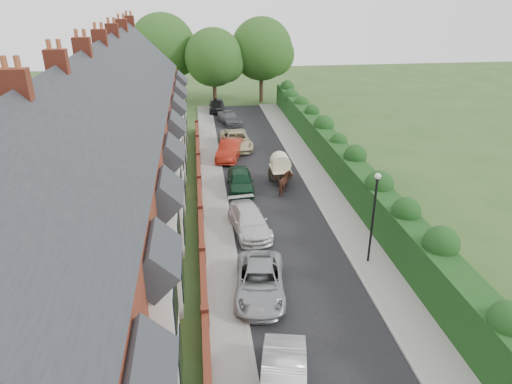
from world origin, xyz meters
TOP-DOWN VIEW (x-y plane):
  - ground at (0.00, 0.00)m, footprint 140.00×140.00m
  - road at (-0.50, 11.00)m, footprint 6.00×58.00m
  - pavement_hedge_side at (3.60, 11.00)m, footprint 2.20×58.00m
  - pavement_house_side at (-4.35, 11.00)m, footprint 1.70×58.00m
  - kerb_hedge_side at (2.55, 11.00)m, footprint 0.18×58.00m
  - kerb_house_side at (-3.55, 11.00)m, footprint 0.18×58.00m
  - hedge at (5.40, 11.00)m, footprint 2.10×58.00m
  - terrace_row at (-10.87, 9.98)m, footprint 9.05×40.50m
  - garden_wall_row at (-5.35, 10.00)m, footprint 0.35×40.35m
  - lamppost at (3.40, 4.00)m, footprint 0.32×0.32m
  - tree_far_left at (-2.65, 40.08)m, footprint 7.14×6.80m
  - tree_far_right at (3.39, 42.08)m, footprint 7.98×7.60m
  - tree_far_back at (-8.59, 43.08)m, footprint 8.40×8.00m
  - car_silver_b at (-2.70, 2.06)m, footprint 2.95×5.27m
  - car_white at (-2.48, 8.26)m, footprint 2.53×5.02m
  - car_green at (-2.42, 14.41)m, footprint 1.91×4.47m
  - car_red at (-2.64, 21.24)m, footprint 2.83×5.03m
  - car_beige at (-1.87, 23.97)m, footprint 2.87×5.58m
  - car_grey at (-1.86, 32.15)m, footprint 2.85×4.69m
  - car_black at (-2.94, 37.44)m, footprint 2.00×4.47m
  - horse at (0.66, 13.32)m, footprint 1.44×2.01m
  - horse_cart at (0.66, 15.31)m, footprint 1.47×3.25m

SIDE VIEW (x-z plane):
  - ground at x=0.00m, z-range 0.00..0.00m
  - road at x=-0.50m, z-range 0.00..0.02m
  - pavement_hedge_side at x=3.60m, z-range 0.00..0.12m
  - pavement_house_side at x=-4.35m, z-range 0.00..0.12m
  - kerb_hedge_side at x=2.55m, z-range 0.00..0.13m
  - kerb_house_side at x=-3.55m, z-range 0.00..0.13m
  - garden_wall_row at x=-5.35m, z-range -0.09..1.01m
  - car_grey at x=-1.86m, z-range 0.00..1.27m
  - car_silver_b at x=-2.70m, z-range 0.00..1.39m
  - car_white at x=-2.48m, z-range 0.00..1.40m
  - car_black at x=-2.94m, z-range 0.00..1.49m
  - car_beige at x=-1.87m, z-range 0.00..1.51m
  - car_green at x=-2.42m, z-range 0.00..1.51m
  - horse at x=0.66m, z-range 0.00..1.55m
  - car_red at x=-2.64m, z-range 0.00..1.57m
  - horse_cart at x=0.66m, z-range 0.17..2.51m
  - hedge at x=5.40m, z-range 0.18..3.03m
  - lamppost at x=3.40m, z-range 0.72..5.88m
  - terrace_row at x=-10.87m, z-range -1.28..10.22m
  - tree_far_left at x=-2.65m, z-range 1.07..10.36m
  - tree_far_right at x=3.39m, z-range 1.16..11.47m
  - tree_far_back at x=-8.59m, z-range 1.21..12.03m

